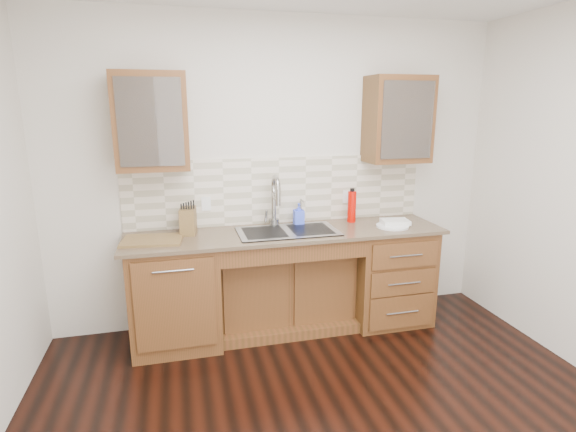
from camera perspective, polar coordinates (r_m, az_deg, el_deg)
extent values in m
cube|color=silver|center=(4.07, -1.38, 5.42)|extent=(4.00, 0.10, 2.70)
cube|color=#593014|center=(3.87, -14.11, -9.49)|extent=(0.70, 0.62, 0.88)
cube|color=#593014|center=(4.09, -0.45, -9.14)|extent=(1.20, 0.44, 0.70)
cube|color=#593014|center=(4.29, 12.38, -7.07)|extent=(0.70, 0.62, 0.88)
cube|color=#84705B|center=(3.81, -0.09, -2.18)|extent=(2.70, 0.65, 0.03)
cube|color=beige|center=(4.04, -1.17, 3.26)|extent=(2.70, 0.02, 0.59)
cube|color=#9E9EA5|center=(3.82, -0.04, -3.25)|extent=(0.84, 0.46, 0.19)
cylinder|color=#999993|center=(3.94, -1.84, 1.60)|extent=(0.04, 0.04, 0.40)
cylinder|color=#999993|center=(4.03, 1.62, 0.70)|extent=(0.02, 0.02, 0.24)
cube|color=#593014|center=(3.71, -16.97, 11.38)|extent=(0.55, 0.34, 0.75)
cube|color=#593014|center=(4.18, 13.77, 11.80)|extent=(0.55, 0.34, 0.75)
cube|color=white|center=(3.95, -10.36, 1.54)|extent=(0.08, 0.01, 0.12)
cube|color=white|center=(4.23, 7.49, 2.46)|extent=(0.08, 0.01, 0.12)
imported|color=#405AF6|center=(4.00, 1.38, 0.25)|extent=(0.09, 0.09, 0.19)
cylinder|color=#CE0900|center=(4.12, 8.11, 1.17)|extent=(0.09, 0.09, 0.28)
cylinder|color=white|center=(4.05, 13.12, -1.25)|extent=(0.37, 0.37, 0.02)
cube|color=silver|center=(4.09, 13.44, -0.72)|extent=(0.26, 0.20, 0.04)
cube|color=#A2692D|center=(3.80, -12.56, -0.60)|extent=(0.15, 0.21, 0.22)
cube|color=olive|center=(3.68, -16.84, -2.95)|extent=(0.49, 0.37, 0.02)
imported|color=silver|center=(3.72, -18.03, 10.58)|extent=(0.18, 0.18, 0.10)
imported|color=white|center=(3.71, -16.03, 10.67)|extent=(0.11, 0.11, 0.10)
imported|color=white|center=(4.14, 12.42, 11.18)|extent=(0.14, 0.14, 0.10)
imported|color=silver|center=(4.24, 15.18, 11.07)|extent=(0.13, 0.13, 0.10)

